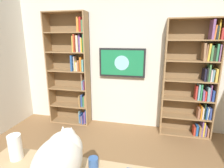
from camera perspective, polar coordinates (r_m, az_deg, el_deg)
wall_back at (r=3.49m, az=4.59°, el=7.88°), size 4.52×0.06×2.70m
bookshelf_left at (r=3.43m, az=25.19°, el=0.76°), size 0.88×0.28×2.07m
bookshelf_right at (r=3.67m, az=-12.40°, el=4.52°), size 0.84×0.28×2.23m
wall_mounted_tv at (r=3.43m, az=3.23°, el=6.85°), size 0.88×0.07×0.55m
cat at (r=1.44m, az=-16.33°, el=-21.69°), size 0.32×0.59×0.37m
paper_towel_roll at (r=1.83m, az=-28.65°, el=-17.33°), size 0.11×0.11×0.22m
coffee_mug at (r=1.57m, az=-6.00°, el=-23.98°), size 0.08×0.08×0.10m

